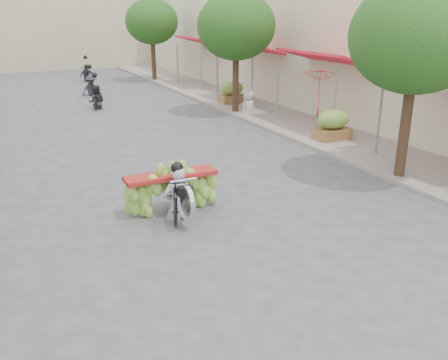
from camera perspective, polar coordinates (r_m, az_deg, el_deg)
ground at (r=7.98m, az=12.71°, el=-14.25°), size 120.00×120.00×0.00m
sidewalk_right at (r=23.45m, az=3.78°, el=8.91°), size 4.00×60.00×0.12m
shophouse_row_right at (r=25.14m, az=15.49°, el=15.75°), size 9.77×40.00×6.00m
far_building at (r=43.31m, az=-20.85°, el=17.20°), size 20.00×6.00×7.00m
street_tree_near at (r=13.32m, az=22.18°, el=15.64°), size 3.40×3.40×5.25m
street_tree_mid at (r=21.42m, az=1.46°, el=17.97°), size 3.40×3.40×5.25m
street_tree_far at (r=32.57m, az=-8.68°, el=18.30°), size 3.40×3.40×5.25m
produce_crate_mid at (r=17.18m, az=12.98°, el=6.75°), size 1.20×0.88×1.16m
produce_crate_far at (r=23.85m, az=0.92°, el=10.72°), size 1.20×0.88×1.16m
banana_motorbike at (r=10.64m, az=-5.96°, el=-0.54°), size 2.20×1.87×2.24m
market_umbrella at (r=17.60m, az=11.63°, el=13.03°), size 2.28×2.28×1.79m
pedestrian at (r=22.14m, az=2.97°, el=10.78°), size 1.01×0.84×1.78m
bg_motorbike_a at (r=23.67m, az=-15.15°, el=10.09°), size 1.04×1.65×1.95m
bg_motorbike_b at (r=27.52m, az=-15.76°, el=11.48°), size 1.11×1.72×1.95m
bg_motorbike_c at (r=33.45m, az=-16.22°, el=12.66°), size 1.00×1.64×1.95m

